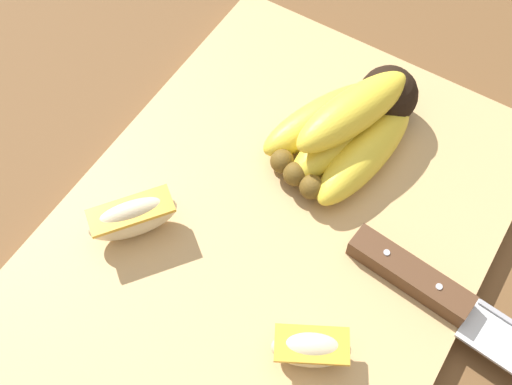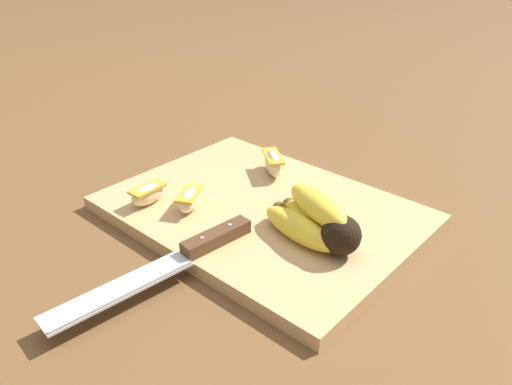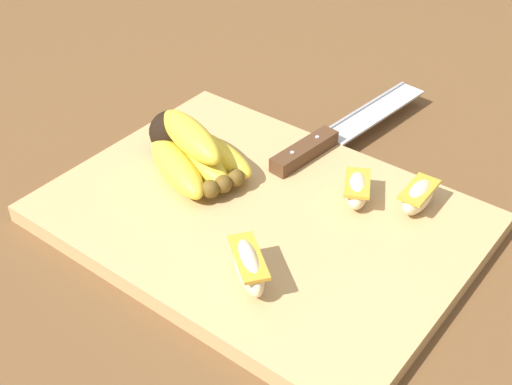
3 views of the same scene
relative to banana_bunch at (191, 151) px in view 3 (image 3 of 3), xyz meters
name	(u,v)px [view 3 (image 3 of 3)]	position (x,y,z in m)	size (l,w,h in m)	color
ground_plane	(277,225)	(-0.12, 0.00, -0.04)	(6.00, 6.00, 0.00)	brown
cutting_board	(260,218)	(-0.11, 0.01, -0.03)	(0.44, 0.32, 0.02)	tan
banana_bunch	(191,151)	(0.00, 0.00, 0.00)	(0.15, 0.11, 0.06)	black
chefs_knife	(330,137)	(-0.09, -0.15, -0.02)	(0.06, 0.28, 0.02)	silver
apple_wedge_near	(357,189)	(-0.18, -0.06, -0.01)	(0.05, 0.06, 0.03)	beige
apple_wedge_middle	(249,266)	(-0.16, 0.10, 0.00)	(0.07, 0.06, 0.04)	beige
apple_wedge_far	(418,196)	(-0.24, -0.09, -0.01)	(0.03, 0.06, 0.03)	beige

